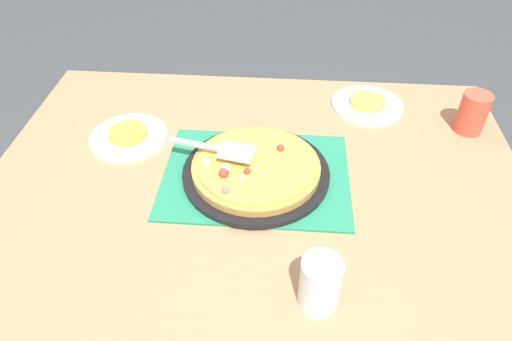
# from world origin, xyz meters

# --- Properties ---
(ground_plane) EXTENTS (8.00, 8.00, 0.00)m
(ground_plane) POSITION_xyz_m (0.00, 0.00, 0.00)
(ground_plane) COLOR #3D4247
(dining_table) EXTENTS (1.40, 1.00, 0.75)m
(dining_table) POSITION_xyz_m (0.00, 0.00, 0.64)
(dining_table) COLOR #9E7A56
(dining_table) RESTS_ON ground_plane
(placemat) EXTENTS (0.48, 0.36, 0.01)m
(placemat) POSITION_xyz_m (0.00, 0.00, 0.75)
(placemat) COLOR #237F5B
(placemat) RESTS_ON dining_table
(pizza_pan) EXTENTS (0.38, 0.38, 0.01)m
(pizza_pan) POSITION_xyz_m (0.00, 0.00, 0.76)
(pizza_pan) COLOR black
(pizza_pan) RESTS_ON placemat
(pizza) EXTENTS (0.33, 0.33, 0.05)m
(pizza) POSITION_xyz_m (-0.00, -0.00, 0.78)
(pizza) COLOR #B78442
(pizza) RESTS_ON pizza_pan
(plate_near_left) EXTENTS (0.22, 0.22, 0.01)m
(plate_near_left) POSITION_xyz_m (-0.38, 0.13, 0.76)
(plate_near_left) COLOR white
(plate_near_left) RESTS_ON dining_table
(plate_far_right) EXTENTS (0.22, 0.22, 0.01)m
(plate_far_right) POSITION_xyz_m (0.32, 0.35, 0.76)
(plate_far_right) COLOR white
(plate_far_right) RESTS_ON dining_table
(served_slice_left) EXTENTS (0.11, 0.11, 0.02)m
(served_slice_left) POSITION_xyz_m (-0.38, 0.13, 0.77)
(served_slice_left) COLOR gold
(served_slice_left) RESTS_ON plate_near_left
(served_slice_right) EXTENTS (0.11, 0.11, 0.02)m
(served_slice_right) POSITION_xyz_m (0.32, 0.35, 0.77)
(served_slice_right) COLOR #EAB747
(served_slice_right) RESTS_ON plate_far_right
(cup_near) EXTENTS (0.08, 0.08, 0.12)m
(cup_near) POSITION_xyz_m (0.60, 0.25, 0.81)
(cup_near) COLOR #E04C38
(cup_near) RESTS_ON dining_table
(cup_far) EXTENTS (0.08, 0.08, 0.12)m
(cup_far) POSITION_xyz_m (0.15, -0.36, 0.81)
(cup_far) COLOR white
(cup_far) RESTS_ON dining_table
(pizza_server) EXTENTS (0.23, 0.09, 0.01)m
(pizza_server) POSITION_xyz_m (-0.10, 0.02, 0.82)
(pizza_server) COLOR silver
(pizza_server) RESTS_ON pizza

